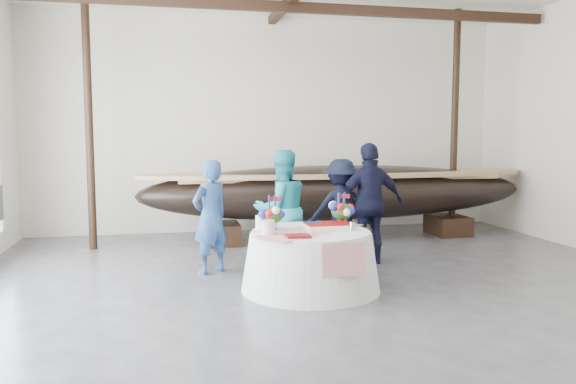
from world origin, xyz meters
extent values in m
cube|color=#3D3D42|center=(0.00, 0.00, 0.00)|extent=(10.00, 12.00, 0.01)
cube|color=silver|center=(0.00, 6.00, 2.25)|extent=(10.00, 0.02, 4.50)
cube|color=black|center=(0.00, 4.00, 4.25)|extent=(9.80, 0.12, 0.18)
cylinder|color=black|center=(-3.50, 4.58, 2.25)|extent=(0.14, 0.14, 4.50)
cylinder|color=black|center=(3.50, 4.58, 2.25)|extent=(0.14, 0.14, 4.50)
cube|color=black|center=(-1.22, 4.58, 0.19)|extent=(0.68, 0.87, 0.39)
cube|color=black|center=(3.42, 4.58, 0.19)|extent=(0.68, 0.87, 0.39)
ellipsoid|color=black|center=(1.10, 4.58, 0.92)|extent=(7.73, 1.55, 1.06)
cube|color=#9E7A4C|center=(1.10, 4.58, 1.21)|extent=(6.19, 1.01, 0.06)
cone|color=silver|center=(-0.36, 1.21, 0.38)|extent=(1.83, 1.83, 0.76)
cylinder|color=silver|center=(-0.36, 1.21, 0.77)|extent=(1.55, 1.55, 0.04)
cube|color=#B51220|center=(-0.36, 1.21, 0.79)|extent=(1.68, 1.47, 0.01)
cube|color=white|center=(-0.11, 1.28, 0.82)|extent=(0.60, 0.40, 0.07)
cylinder|color=white|center=(-0.96, 1.06, 0.88)|extent=(0.18, 0.18, 0.18)
cylinder|color=white|center=(-0.95, 1.53, 0.87)|extent=(0.18, 0.18, 0.18)
cube|color=#67090D|center=(-0.64, 0.79, 0.80)|extent=(0.30, 0.24, 0.03)
cone|color=silver|center=(0.17, 1.09, 0.85)|extent=(0.09, 0.09, 0.12)
imported|color=navy|center=(-1.58, 2.40, 0.84)|extent=(0.73, 0.67, 1.67)
imported|color=#22A7B3|center=(-0.49, 2.48, 0.91)|extent=(1.00, 0.85, 1.81)
imported|color=black|center=(0.54, 2.74, 0.83)|extent=(1.14, 0.75, 1.65)
imported|color=black|center=(0.94, 2.49, 0.96)|extent=(1.16, 0.56, 1.91)
camera|label=1|loc=(-2.20, -5.81, 2.05)|focal=35.00mm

